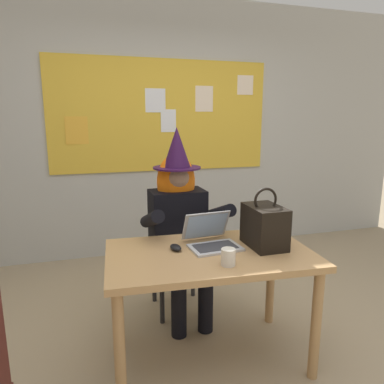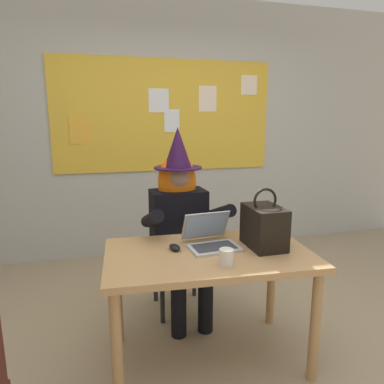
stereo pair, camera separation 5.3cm
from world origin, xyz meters
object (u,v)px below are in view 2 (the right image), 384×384
at_px(computer_mouse, 175,247).
at_px(coffee_mug, 226,257).
at_px(laptop, 211,239).
at_px(handbag, 264,226).
at_px(desk_main, 209,267).
at_px(person_costumed, 180,215).
at_px(chair_at_desk, 177,245).

distance_m(computer_mouse, coffee_mug, 0.38).
distance_m(laptop, computer_mouse, 0.24).
bearing_deg(handbag, desk_main, 179.18).
relative_size(desk_main, handbag, 3.41).
distance_m(desk_main, person_costumed, 0.63).
bearing_deg(coffee_mug, computer_mouse, 126.36).
height_order(chair_at_desk, laptop, laptop).
bearing_deg(laptop, computer_mouse, 178.40).
xyz_separation_m(handbag, coffee_mug, (-0.33, -0.21, -0.09)).
xyz_separation_m(person_costumed, laptop, (0.08, -0.51, -0.03)).
bearing_deg(laptop, chair_at_desk, 92.80).
bearing_deg(chair_at_desk, person_costumed, 0.90).
xyz_separation_m(person_costumed, coffee_mug, (0.06, -0.82, -0.03)).
height_order(laptop, computer_mouse, laptop).
bearing_deg(desk_main, laptop, 65.04).
relative_size(chair_at_desk, handbag, 2.41).
xyz_separation_m(computer_mouse, coffee_mug, (0.22, -0.30, 0.03)).
relative_size(computer_mouse, coffee_mug, 1.09).
relative_size(person_costumed, computer_mouse, 14.06).
xyz_separation_m(chair_at_desk, coffee_mug, (0.06, -0.95, 0.26)).
height_order(handbag, coffee_mug, handbag).
height_order(chair_at_desk, person_costumed, person_costumed).
height_order(person_costumed, handbag, person_costumed).
xyz_separation_m(chair_at_desk, computer_mouse, (-0.16, -0.64, 0.23)).
xyz_separation_m(desk_main, handbag, (0.36, -0.01, 0.23)).
height_order(desk_main, laptop, laptop).
bearing_deg(computer_mouse, chair_at_desk, 65.54).
xyz_separation_m(chair_at_desk, person_costumed, (0.00, -0.12, 0.29)).
bearing_deg(computer_mouse, laptop, -7.85).
xyz_separation_m(laptop, coffee_mug, (-0.01, -0.31, 0.00)).
bearing_deg(desk_main, handbag, -0.82).
distance_m(chair_at_desk, handbag, 0.90).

